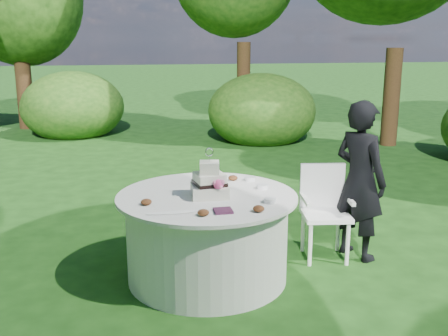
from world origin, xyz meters
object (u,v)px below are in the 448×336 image
(guest, at_px, (360,180))
(cake, at_px, (210,183))
(table, at_px, (207,236))
(chair, at_px, (324,204))
(napkins, at_px, (223,211))

(guest, distance_m, cake, 1.51)
(guest, distance_m, table, 1.56)
(chair, bearing_deg, napkins, -146.36)
(cake, relative_size, chair, 0.47)
(cake, bearing_deg, table, 110.20)
(table, bearing_deg, chair, 13.40)
(cake, bearing_deg, napkins, -85.69)
(table, distance_m, cake, 0.50)
(guest, xyz_separation_m, table, (-1.50, -0.19, -0.38))
(napkins, bearing_deg, cake, 94.31)
(cake, height_order, chair, cake)
(guest, height_order, chair, guest)
(guest, xyz_separation_m, cake, (-1.49, -0.24, 0.12))
(table, height_order, cake, cake)
(napkins, xyz_separation_m, chair, (1.14, 0.76, -0.26))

